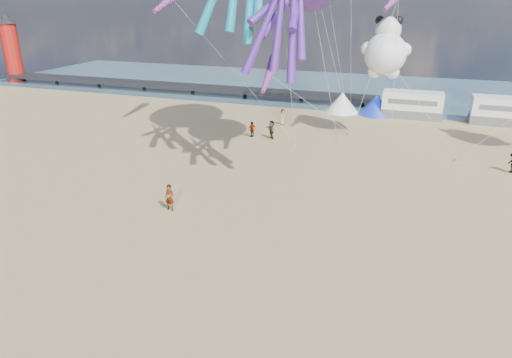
# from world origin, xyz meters

# --- Properties ---
(ground) EXTENTS (120.00, 120.00, 0.00)m
(ground) POSITION_xyz_m (0.00, 0.00, 0.00)
(ground) COLOR tan
(ground) RESTS_ON ground
(water) EXTENTS (120.00, 120.00, 0.00)m
(water) POSITION_xyz_m (0.00, 55.00, 0.02)
(water) COLOR #3B5E71
(water) RESTS_ON ground
(pier) EXTENTS (60.00, 3.00, 0.50)m
(pier) POSITION_xyz_m (-28.00, 44.00, 1.00)
(pier) COLOR black
(pier) RESTS_ON ground
(lighthouse) EXTENTS (2.60, 2.60, 9.00)m
(lighthouse) POSITION_xyz_m (-56.00, 44.00, 4.50)
(lighthouse) COLOR #A5140F
(lighthouse) RESTS_ON ground
(motorhome_0) EXTENTS (6.60, 2.50, 3.00)m
(motorhome_0) POSITION_xyz_m (6.00, 40.00, 1.50)
(motorhome_0) COLOR silver
(motorhome_0) RESTS_ON ground
(motorhome_1) EXTENTS (6.60, 2.50, 3.00)m
(motorhome_1) POSITION_xyz_m (15.50, 40.00, 1.50)
(motorhome_1) COLOR silver
(motorhome_1) RESTS_ON ground
(tent_white) EXTENTS (4.00, 4.00, 2.40)m
(tent_white) POSITION_xyz_m (-2.00, 40.00, 1.20)
(tent_white) COLOR white
(tent_white) RESTS_ON ground
(tent_blue) EXTENTS (4.00, 4.00, 2.40)m
(tent_blue) POSITION_xyz_m (2.00, 40.00, 1.20)
(tent_blue) COLOR #1933CC
(tent_blue) RESTS_ON ground
(standing_person) EXTENTS (0.67, 0.46, 1.80)m
(standing_person) POSITION_xyz_m (-8.27, 9.06, 0.90)
(standing_person) COLOR tan
(standing_person) RESTS_ON ground
(beachgoer_0) EXTENTS (0.77, 0.70, 1.78)m
(beachgoer_0) POSITION_xyz_m (-7.16, 32.04, 0.89)
(beachgoer_0) COLOR #7F6659
(beachgoer_0) RESTS_ON ground
(beachgoer_2) EXTENTS (0.82, 0.94, 1.65)m
(beachgoer_2) POSITION_xyz_m (14.07, 24.06, 0.82)
(beachgoer_2) COLOR #7F6659
(beachgoer_2) RESTS_ON ground
(beachgoer_3) EXTENTS (1.07, 1.15, 1.56)m
(beachgoer_3) POSITION_xyz_m (-8.78, 26.64, 0.78)
(beachgoer_3) COLOR #7F6659
(beachgoer_3) RESTS_ON ground
(beachgoer_4) EXTENTS (1.00, 1.08, 1.78)m
(beachgoer_4) POSITION_xyz_m (-6.82, 26.80, 0.89)
(beachgoer_4) COLOR #7F6659
(beachgoer_4) RESTS_ON ground
(sandbag_a) EXTENTS (0.50, 0.35, 0.22)m
(sandbag_a) POSITION_xyz_m (-3.98, 25.46, 0.11)
(sandbag_a) COLOR gray
(sandbag_a) RESTS_ON ground
(sandbag_b) EXTENTS (0.50, 0.35, 0.22)m
(sandbag_b) POSITION_xyz_m (-0.22, 26.98, 0.11)
(sandbag_b) COLOR gray
(sandbag_b) RESTS_ON ground
(sandbag_c) EXTENTS (0.50, 0.35, 0.22)m
(sandbag_c) POSITION_xyz_m (10.26, 25.51, 0.11)
(sandbag_c) COLOR gray
(sandbag_c) RESTS_ON ground
(sandbag_d) EXTENTS (0.50, 0.35, 0.22)m
(sandbag_d) POSITION_xyz_m (4.48, 29.30, 0.11)
(sandbag_d) COLOR gray
(sandbag_d) RESTS_ON ground
(sandbag_e) EXTENTS (0.50, 0.35, 0.22)m
(sandbag_e) POSITION_xyz_m (0.46, 30.55, 0.11)
(sandbag_e) COLOR gray
(sandbag_e) RESTS_ON ground
(kite_panda) EXTENTS (5.70, 5.51, 6.56)m
(kite_panda) POSITION_xyz_m (3.10, 29.80, 8.18)
(kite_panda) COLOR white
(windsock_right) EXTENTS (1.19, 4.49, 4.44)m
(windsock_right) POSITION_xyz_m (-5.26, 20.87, 7.23)
(windsock_right) COLOR red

